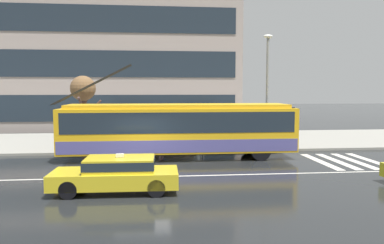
{
  "coord_description": "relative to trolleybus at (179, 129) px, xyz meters",
  "views": [
    {
      "loc": [
        0.53,
        -16.88,
        3.67
      ],
      "look_at": [
        2.68,
        4.02,
        1.87
      ],
      "focal_mm": 34.92,
      "sensor_mm": 36.0,
      "label": 1
    }
  ],
  "objects": [
    {
      "name": "pedestrian_at_shelter",
      "position": [
        -0.86,
        2.5,
        0.16
      ],
      "size": [
        1.46,
        1.46,
        2.0
      ],
      "color": "#5A464B",
      "rests_on": "sidewalk_slab"
    },
    {
      "name": "crosswalk_stripe_inner_b",
      "position": [
        9.88,
        -1.71,
        -1.61
      ],
      "size": [
        0.44,
        4.4,
        0.01
      ],
      "primitive_type": "cube",
      "color": "beige",
      "rests_on": "ground_plane"
    },
    {
      "name": "crosswalk_stripe_edge_near",
      "position": [
        7.18,
        -1.71,
        -1.61
      ],
      "size": [
        0.44,
        4.4,
        0.01
      ],
      "primitive_type": "cube",
      "color": "beige",
      "rests_on": "ground_plane"
    },
    {
      "name": "pedestrian_approaching_curb",
      "position": [
        -2.22,
        2.86,
        0.14
      ],
      "size": [
        1.38,
        1.38,
        2.02
      ],
      "color": "brown",
      "rests_on": "sidewalk_slab"
    },
    {
      "name": "trolleybus",
      "position": [
        0.0,
        0.0,
        0.0
      ],
      "size": [
        12.77,
        2.59,
        5.02
      ],
      "color": "yellow",
      "rests_on": "ground_plane"
    },
    {
      "name": "crosswalk_stripe_inner_a",
      "position": [
        8.08,
        -1.71,
        -1.61
      ],
      "size": [
        0.44,
        4.4,
        0.01
      ],
      "primitive_type": "cube",
      "color": "beige",
      "rests_on": "ground_plane"
    },
    {
      "name": "ground_plane",
      "position": [
        -1.88,
        -3.03,
        -1.61
      ],
      "size": [
        160.0,
        160.0,
        0.0
      ],
      "primitive_type": "plane",
      "color": "black"
    },
    {
      "name": "crosswalk_stripe_center",
      "position": [
        8.98,
        -1.71,
        -1.61
      ],
      "size": [
        0.44,
        4.4,
        0.01
      ],
      "primitive_type": "cube",
      "color": "beige",
      "rests_on": "ground_plane"
    },
    {
      "name": "lane_centre_line",
      "position": [
        -1.88,
        -4.23,
        -1.61
      ],
      "size": [
        72.0,
        0.14,
        0.01
      ],
      "primitive_type": "cube",
      "color": "silver",
      "rests_on": "ground_plane"
    },
    {
      "name": "taxi_oncoming_near",
      "position": [
        -2.68,
        -6.47,
        -0.91
      ],
      "size": [
        4.53,
        1.85,
        1.39
      ],
      "color": "yellow",
      "rests_on": "ground_plane"
    },
    {
      "name": "sidewalk_slab",
      "position": [
        -1.88,
        6.6,
        -1.54
      ],
      "size": [
        80.0,
        10.0,
        0.14
      ],
      "primitive_type": "cube",
      "color": "gray",
      "rests_on": "ground_plane"
    },
    {
      "name": "street_lamp",
      "position": [
        5.66,
        2.68,
        2.61
      ],
      "size": [
        0.6,
        0.32,
        6.93
      ],
      "color": "gray",
      "rests_on": "sidewalk_slab"
    },
    {
      "name": "street_tree_bare",
      "position": [
        -5.74,
        4.11,
        2.03
      ],
      "size": [
        1.92,
        2.06,
        4.43
      ],
      "color": "brown",
      "rests_on": "sidewalk_slab"
    },
    {
      "name": "bus_shelter",
      "position": [
        -0.11,
        3.46,
        0.32
      ],
      "size": [
        3.91,
        1.52,
        2.42
      ],
      "color": "gray",
      "rests_on": "sidewalk_slab"
    }
  ]
}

